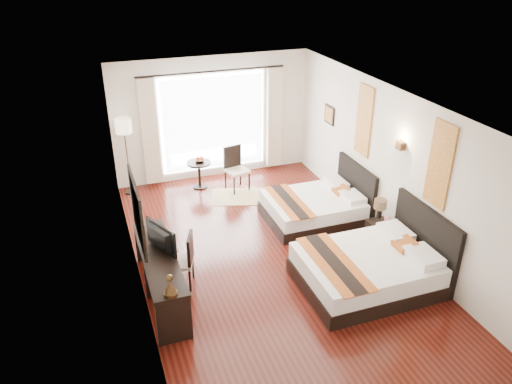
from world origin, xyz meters
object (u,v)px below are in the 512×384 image
object	(u,v)px
desk_chair	(181,270)
fruit_bowl	(200,161)
floor_lamp	(124,131)
side_table	(199,175)
bed_near	(371,267)
television	(157,239)
nightstand	(380,234)
vase	(387,222)
bed_far	(317,206)
window_chair	(237,177)
table_lamp	(380,205)
console_desk	(160,275)

from	to	relation	value
desk_chair	fruit_bowl	size ratio (longest dim) A/B	4.10
floor_lamp	side_table	world-z (taller)	floor_lamp
floor_lamp	side_table	xyz separation A→B (m)	(1.49, -0.24, -1.13)
bed_near	television	world-z (taller)	bed_near
television	desk_chair	world-z (taller)	television
nightstand	vase	size ratio (longest dim) A/B	3.77
bed_far	window_chair	size ratio (longest dim) A/B	1.92
bed_far	television	size ratio (longest dim) A/B	2.55
table_lamp	window_chair	distance (m)	3.46
bed_far	table_lamp	size ratio (longest dim) A/B	5.20
nightstand	console_desk	world-z (taller)	console_desk
table_lamp	side_table	xyz separation A→B (m)	(-2.53, 3.32, -0.44)
television	desk_chair	size ratio (longest dim) A/B	0.81
table_lamp	window_chair	xyz separation A→B (m)	(-1.77, 2.94, -0.45)
vase	floor_lamp	bearing A→B (deg)	136.28
nightstand	television	world-z (taller)	television
nightstand	window_chair	distance (m)	3.53
bed_far	side_table	distance (m)	2.86
fruit_bowl	side_table	bearing A→B (deg)	-158.32
vase	fruit_bowl	world-z (taller)	fruit_bowl
bed_far	side_table	size ratio (longest dim) A/B	3.07
television	fruit_bowl	world-z (taller)	television
desk_chair	side_table	bearing A→B (deg)	-88.11
fruit_bowl	television	bearing A→B (deg)	-113.34
nightstand	vase	distance (m)	0.37
side_table	table_lamp	bearing A→B (deg)	-52.69
table_lamp	window_chair	bearing A→B (deg)	121.06
nightstand	table_lamp	bearing A→B (deg)	79.46
bed_near	vase	size ratio (longest dim) A/B	17.27
fruit_bowl	window_chair	world-z (taller)	window_chair
desk_chair	bed_near	bearing A→B (deg)	-178.93
nightstand	floor_lamp	bearing A→B (deg)	137.37
vase	fruit_bowl	size ratio (longest dim) A/B	0.55
table_lamp	fruit_bowl	bearing A→B (deg)	126.95
console_desk	side_table	xyz separation A→B (m)	(1.49, 3.57, -0.07)
console_desk	vase	bearing A→B (deg)	-0.28
nightstand	window_chair	size ratio (longest dim) A/B	0.47
fruit_bowl	window_chair	size ratio (longest dim) A/B	0.23
desk_chair	floor_lamp	size ratio (longest dim) A/B	0.54
bed_far	vase	size ratio (longest dim) A/B	15.27
bed_near	fruit_bowl	world-z (taller)	bed_near
nightstand	fruit_bowl	size ratio (longest dim) A/B	2.08
side_table	floor_lamp	bearing A→B (deg)	170.77
nightstand	television	size ratio (longest dim) A/B	0.63
nightstand	side_table	bearing A→B (deg)	126.07
bed_far	console_desk	world-z (taller)	bed_far
bed_near	desk_chair	size ratio (longest dim) A/B	2.32
table_lamp	fruit_bowl	size ratio (longest dim) A/B	1.62
window_chair	bed_far	bearing A→B (deg)	18.62
floor_lamp	console_desk	bearing A→B (deg)	-89.94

